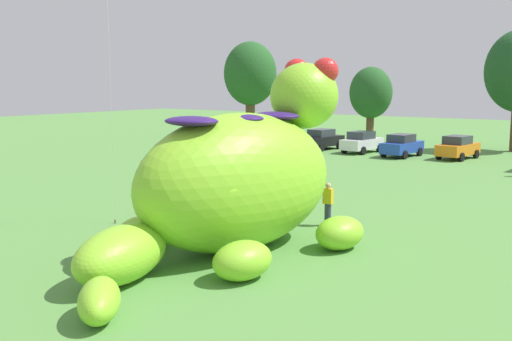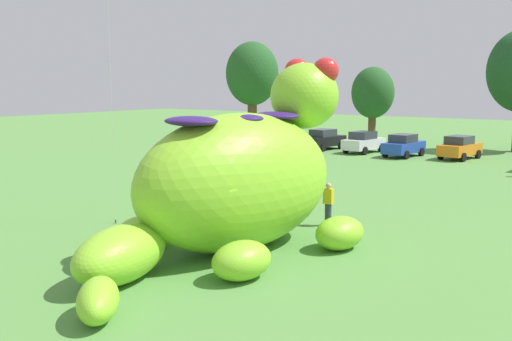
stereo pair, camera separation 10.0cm
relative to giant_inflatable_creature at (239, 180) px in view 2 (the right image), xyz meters
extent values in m
plane|color=#568E42|center=(0.27, -1.06, -2.37)|extent=(160.00, 160.00, 0.00)
ellipsoid|color=#8CD12D|center=(-0.02, 0.02, -0.07)|extent=(5.14, 8.63, 4.59)
ellipsoid|color=#8CD12D|center=(0.45, 3.46, 2.71)|extent=(2.76, 2.97, 2.42)
sphere|color=red|center=(-0.16, 3.91, 3.62)|extent=(0.97, 0.97, 0.97)
sphere|color=red|center=(1.16, 3.73, 3.62)|extent=(0.97, 0.97, 0.97)
ellipsoid|color=navy|center=(0.23, 1.84, 2.04)|extent=(2.02, 1.70, 0.31)
ellipsoid|color=navy|center=(-0.02, 0.02, 2.04)|extent=(2.02, 1.70, 0.31)
ellipsoid|color=navy|center=(-0.29, -2.00, 2.04)|extent=(2.02, 1.70, 0.31)
ellipsoid|color=#8CD12D|center=(-2.24, 2.58, -1.81)|extent=(1.65, 2.13, 1.12)
ellipsoid|color=#8CD12D|center=(2.81, 1.90, -1.81)|extent=(1.65, 2.13, 1.12)
ellipsoid|color=#8CD12D|center=(-2.64, -1.89, -1.81)|extent=(1.65, 2.13, 1.12)
ellipsoid|color=#8CD12D|center=(2.01, -2.52, -1.81)|extent=(1.65, 2.13, 1.12)
ellipsoid|color=#8CD12D|center=(-0.65, -4.63, -1.56)|extent=(2.58, 3.98, 1.61)
ellipsoid|color=#8CD12D|center=(1.02, -6.85, -1.88)|extent=(2.17, 2.20, 0.98)
cube|color=black|center=(-12.48, 28.34, -1.65)|extent=(2.24, 4.29, 0.80)
cube|color=#2D333D|center=(-12.50, 28.19, -0.95)|extent=(1.75, 2.15, 0.60)
cylinder|color=black|center=(-13.15, 29.71, -2.05)|extent=(0.32, 0.67, 0.64)
cylinder|color=black|center=(-11.47, 29.48, -2.05)|extent=(0.32, 0.67, 0.64)
cylinder|color=black|center=(-13.50, 27.19, -2.05)|extent=(0.32, 0.67, 0.64)
cylinder|color=black|center=(-11.81, 26.96, -2.05)|extent=(0.32, 0.67, 0.64)
cube|color=white|center=(-8.77, 28.16, -1.65)|extent=(2.09, 4.24, 0.80)
cube|color=#2D333D|center=(-8.79, 28.01, -0.95)|extent=(1.68, 2.10, 0.60)
cylinder|color=black|center=(-9.49, 29.51, -2.05)|extent=(0.30, 0.66, 0.64)
cylinder|color=black|center=(-7.80, 29.35, -2.05)|extent=(0.30, 0.66, 0.64)
cylinder|color=black|center=(-9.74, 26.98, -2.05)|extent=(0.30, 0.66, 0.64)
cylinder|color=black|center=(-8.05, 26.82, -2.05)|extent=(0.30, 0.66, 0.64)
cube|color=#2347B7|center=(-5.16, 27.49, -1.65)|extent=(2.03, 4.23, 0.80)
cube|color=#2D333D|center=(-5.17, 27.34, -0.95)|extent=(1.65, 2.08, 0.60)
cylinder|color=black|center=(-5.90, 28.83, -2.05)|extent=(0.29, 0.66, 0.64)
cylinder|color=black|center=(-4.20, 28.69, -2.05)|extent=(0.29, 0.66, 0.64)
cylinder|color=black|center=(-6.11, 26.30, -2.05)|extent=(0.29, 0.66, 0.64)
cylinder|color=black|center=(-4.41, 26.16, -2.05)|extent=(0.29, 0.66, 0.64)
cube|color=orange|center=(-1.27, 28.55, -1.65)|extent=(2.22, 4.29, 0.80)
cube|color=#2D333D|center=(-1.29, 28.40, -0.95)|extent=(1.74, 2.15, 0.60)
cylinder|color=black|center=(-1.95, 29.92, -2.05)|extent=(0.32, 0.67, 0.64)
cylinder|color=black|center=(-0.26, 29.70, -2.05)|extent=(0.32, 0.67, 0.64)
cylinder|color=black|center=(-2.28, 27.40, -2.05)|extent=(0.32, 0.67, 0.64)
cylinder|color=black|center=(-0.59, 27.18, -2.05)|extent=(0.32, 0.67, 0.64)
cylinder|color=brown|center=(-25.31, 35.82, -0.64)|extent=(0.99, 0.99, 3.46)
ellipsoid|color=#235623|center=(-25.31, 35.82, 4.13)|extent=(5.53, 5.53, 6.64)
cylinder|color=brown|center=(-11.75, 36.15, -1.13)|extent=(0.71, 0.71, 2.47)
ellipsoid|color=#235623|center=(-11.75, 36.15, 2.28)|extent=(3.95, 3.95, 4.75)
cylinder|color=#2D334C|center=(0.87, 4.64, -1.93)|extent=(0.26, 0.26, 0.88)
cube|color=gold|center=(0.87, 4.64, -1.19)|extent=(0.38, 0.22, 0.60)
sphere|color=tan|center=(0.87, 4.64, -0.77)|extent=(0.22, 0.22, 0.22)
cylinder|color=brown|center=(-6.24, 0.08, -2.29)|extent=(0.06, 0.06, 0.15)
cylinder|color=silver|center=(-6.24, 0.08, 3.71)|extent=(0.01, 0.01, 11.85)
camera|label=1|loc=(11.82, -15.76, 3.20)|focal=42.08mm
camera|label=2|loc=(11.90, -15.70, 3.20)|focal=42.08mm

